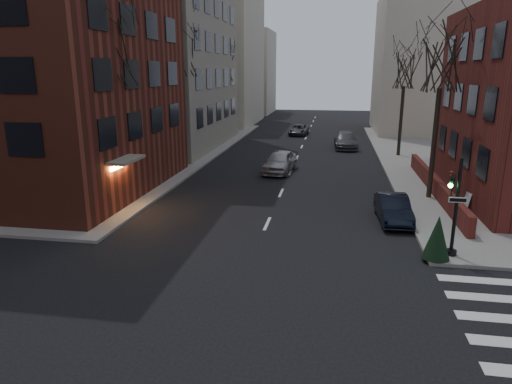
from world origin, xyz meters
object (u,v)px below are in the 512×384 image
Objects in this scene: traffic_signal at (454,213)px; evergreen_shrub at (437,237)px; tree_right_b at (405,68)px; sandwich_board at (470,201)px; streetlamp_far at (234,99)px; tree_left_b at (182,50)px; tree_left_c at (224,64)px; car_lane_far at (299,130)px; car_lane_silver at (280,162)px; streetlamp_near at (174,116)px; tree_left_a at (108,49)px; car_lane_gray at (346,140)px; tree_right_a at (443,59)px; parked_sedan at (393,209)px.

evergreen_shrub is (-0.64, -0.49, -0.87)m from traffic_signal.
tree_right_b is 17.72m from sandwich_board.
tree_left_b is at bearing -92.15° from streetlamp_far.
evergreen_shrub is (-3.20, -7.30, 0.43)m from sandwich_board.
tree_left_c is 5.45× the size of evergreen_shrub.
tree_right_b is 2.11× the size of car_lane_far.
tree_left_c is 2.04× the size of car_lane_silver.
tree_right_b is 1.93× the size of car_lane_silver.
tree_left_c is at bearing -106.70° from streetlamp_far.
evergreen_shrub is (15.50, -13.50, -3.20)m from streetlamp_near.
car_lane_gray is (13.09, 21.85, -7.70)m from tree_left_a.
tree_left_c is 15.53m from car_lane_gray.
sandwich_board is (11.49, -28.74, 0.00)m from car_lane_far.
tree_left_c is at bearing 160.11° from car_lane_gray.
evergreen_shrub reaches higher than car_lane_gray.
car_lane_gray is 21.00m from sandwich_board.
tree_left_a is at bearing -90.00° from tree_left_b.
tree_left_c is (-16.74, 31.01, 6.12)m from traffic_signal.
tree_right_b is 1.46× the size of streetlamp_near.
evergreen_shrub is at bearing -86.02° from car_lane_gray.
tree_right_a is 1.06× the size of tree_right_b.
streetlamp_near is (-17.00, 4.00, -3.79)m from tree_right_a.
car_lane_far is 30.95m from sandwich_board.
streetlamp_far is at bearing 112.52° from sandwich_board.
tree_left_a is 1.06× the size of tree_right_a.
car_lane_silver is (-7.00, 10.48, 0.14)m from parked_sedan.
traffic_signal is 0.39× the size of tree_left_a.
tree_left_a is 0.95× the size of tree_left_b.
streetlamp_far is at bearing 151.49° from car_lane_gray.
traffic_signal is 35.76m from tree_left_c.
car_lane_far is 4.76× the size of sandwich_board.
streetlamp_near is 3.52× the size of evergreen_shrub.
parked_sedan is at bearing -30.78° from streetlamp_near.
streetlamp_far is at bearing 149.53° from tree_right_b.
car_lane_silver is at bearing -67.76° from streetlamp_far.
evergreen_shrub is at bearing -55.06° from car_lane_silver.
streetlamp_near is at bearing -104.03° from car_lane_far.
car_lane_gray is at bearing 104.19° from tree_right_a.
streetlamp_far reaches higher than car_lane_far.
parked_sedan is (14.40, -8.58, -3.56)m from streetlamp_near.
sandwich_board is (18.70, -26.20, -3.63)m from streetlamp_far.
tree_left_b is 18.64m from tree_right_b.
tree_right_a is 9.04m from parked_sedan.
tree_left_a is (-16.74, 5.01, 6.56)m from traffic_signal.
streetlamp_near is 23.94m from car_lane_far.
tree_left_a reaches higher than tree_right_b.
streetlamp_far is 3.52× the size of evergreen_shrub.
tree_left_b is 1.72× the size of streetlamp_far.
tree_right_b is at bearing 90.00° from tree_right_a.
tree_left_c is at bearing 117.07° from evergreen_shrub.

